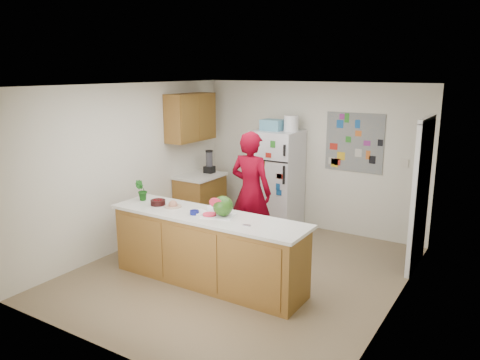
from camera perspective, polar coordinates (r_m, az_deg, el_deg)
The scene contains 26 objects.
floor at distance 6.51m, azimuth 0.17°, elevation -11.19°, with size 4.00×4.50×0.02m, color brown.
wall_back at distance 8.07m, azimuth 8.64°, elevation 2.87°, with size 4.00×0.02×2.50m, color beige.
wall_left at distance 7.33m, azimuth -13.33°, elevation 1.61°, with size 0.02×4.50×2.50m, color beige.
wall_right at distance 5.36m, azimuth 18.81°, elevation -3.02°, with size 0.02×4.50×2.50m, color beige.
ceiling at distance 5.93m, azimuth 0.18°, elevation 11.56°, with size 4.00×4.50×0.02m, color white.
doorway at distance 6.80m, azimuth 21.31°, elevation -1.85°, with size 0.03×0.85×2.04m, color black.
peninsula_base at distance 6.06m, azimuth -3.97°, elevation -8.54°, with size 2.60×0.62×0.88m, color brown.
peninsula_top at distance 5.90m, azimuth -4.04°, elevation -4.40°, with size 2.68×0.70×0.04m, color silver.
side_counter_base at distance 8.31m, azimuth -4.87°, elevation -2.53°, with size 0.60×0.80×0.86m, color brown.
side_counter_top at distance 8.20m, azimuth -4.93°, elevation 0.50°, with size 0.64×0.84×0.04m, color silver.
upper_cabinets at distance 8.07m, azimuth -6.04°, elevation 7.62°, with size 0.35×1.00×0.80m, color brown.
refrigerator at distance 8.00m, azimuth 4.50°, elevation -0.03°, with size 0.75×0.70×1.70m, color silver.
fridge_top_bin at distance 7.88m, azimuth 3.98°, elevation 6.72°, with size 0.35×0.28×0.18m, color #5999B2.
photo_collage at distance 7.74m, azimuth 13.77°, elevation 4.45°, with size 0.95×0.01×0.95m, color slate.
person at distance 7.01m, azimuth 1.33°, elevation -1.41°, with size 0.66×0.44×1.82m, color #6C0112.
blender_appliance at distance 8.30m, azimuth -3.76°, elevation 2.17°, with size 0.12×0.12×0.38m, color black.
cutting_board at distance 5.81m, azimuth -2.68°, elevation -4.38°, with size 0.39×0.29×0.01m, color silver.
watermelon at distance 5.76m, azimuth -2.09°, elevation -3.18°, with size 0.25×0.25×0.25m, color #1F5D17.
watermelon_slice at distance 5.82m, azimuth -3.75°, elevation -4.20°, with size 0.16×0.16×0.02m, color red.
cherry_bowl at distance 6.37m, azimuth -9.97°, elevation -2.71°, with size 0.20×0.20×0.07m, color black.
white_bowl at distance 6.03m, azimuth -3.24°, elevation -3.50°, with size 0.18×0.18×0.06m, color white.
cobalt_bowl at distance 5.90m, azimuth -5.57°, elevation -3.96°, with size 0.12×0.12×0.05m, color navy.
plate at distance 6.26m, azimuth -8.17°, elevation -3.20°, with size 0.23×0.23×0.02m, color beige.
paper_towel at distance 5.95m, azimuth -4.95°, elevation -3.95°, with size 0.20×0.18×0.02m, color white.
keys at distance 5.46m, azimuth 0.81°, elevation -5.55°, with size 0.09×0.04×0.01m, color gray.
potted_plant at distance 6.61m, azimuth -11.94°, elevation -1.24°, with size 0.16×0.13×0.29m, color #19440F.
Camera 1 is at (3.11, -5.04, 2.69)m, focal length 35.00 mm.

